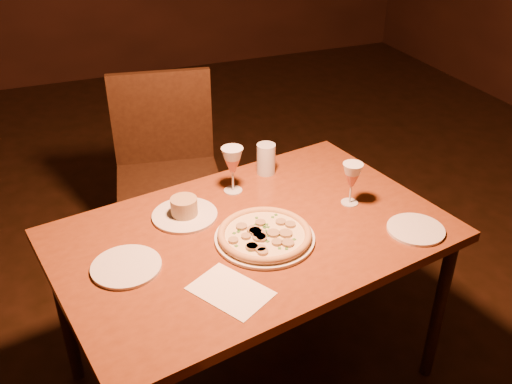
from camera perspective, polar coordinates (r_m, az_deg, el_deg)
name	(u,v)px	position (r m, az deg, el deg)	size (l,w,h in m)	color
floor	(236,326)	(2.60, -2.05, -13.21)	(7.00, 7.00, 0.00)	black
dining_table	(252,246)	(1.98, -0.40, -5.39)	(1.43, 1.06, 0.70)	brown
chair_far	(168,169)	(2.67, -8.84, 2.31)	(0.54, 0.54, 0.96)	black
pizza_plate	(265,235)	(1.89, 0.88, -4.31)	(0.33, 0.33, 0.04)	silver
ramekin_saucer	(184,211)	(2.02, -7.17, -1.88)	(0.23, 0.23, 0.07)	silver
wine_glass_far	(233,170)	(2.12, -2.35, 2.22)	(0.08, 0.08, 0.18)	#C46851
wine_glass_right	(351,184)	(2.08, 9.51, 0.81)	(0.07, 0.07, 0.16)	#C46851
water_tumbler	(266,159)	(2.26, 1.01, 3.33)	(0.07, 0.07, 0.12)	#B4BDC4
side_plate_left	(126,267)	(1.82, -12.84, -7.28)	(0.22, 0.22, 0.01)	silver
side_plate_near	(416,229)	(2.01, 15.68, -3.62)	(0.19, 0.19, 0.01)	silver
menu_card	(230,291)	(1.70, -2.57, -9.85)	(0.16, 0.23, 0.00)	white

